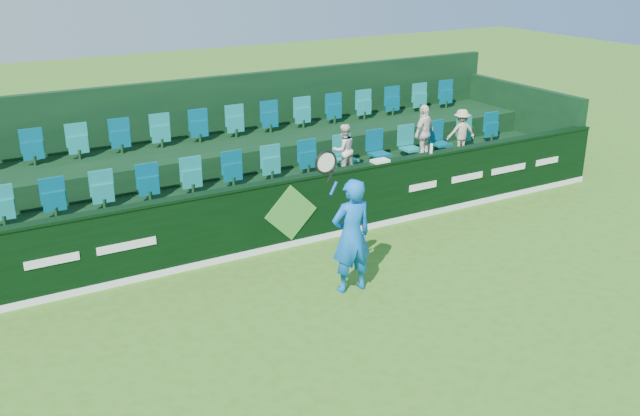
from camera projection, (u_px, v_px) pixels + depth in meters
ground at (415, 339)px, 10.44m from camera, size 60.00×60.00×0.00m
sponsor_hoarding at (288, 212)px, 13.45m from camera, size 16.00×0.25×1.35m
stand_tier_front at (263, 208)px, 14.44m from camera, size 16.00×2.00×0.80m
stand_tier_back at (226, 172)px, 15.89m from camera, size 16.00×1.80×1.30m
stand_rear at (217, 143)px, 16.05m from camera, size 16.00×4.10×2.60m
seat_row_front at (254, 170)px, 14.52m from camera, size 13.50×0.50×0.60m
seat_row_back at (219, 127)px, 15.80m from camera, size 13.50×0.50×0.60m
tennis_player at (351, 235)px, 11.59m from camera, size 1.17×0.50×2.59m
spectator_left at (344, 150)px, 15.01m from camera, size 0.54×0.42×1.10m
spectator_middle at (424, 133)px, 15.97m from camera, size 0.82×0.59×1.29m
spectator_right at (461, 132)px, 16.52m from camera, size 0.76×0.57×1.06m
towel at (380, 161)px, 14.17m from camera, size 0.35×0.22×0.05m
drinks_bottle at (431, 148)px, 14.74m from camera, size 0.06×0.06×0.20m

